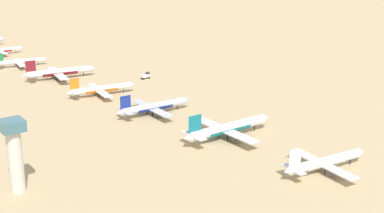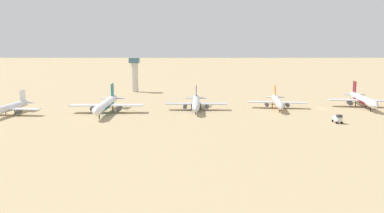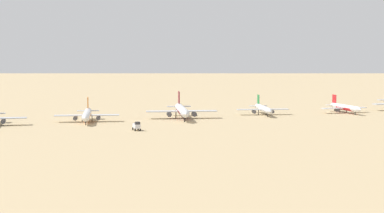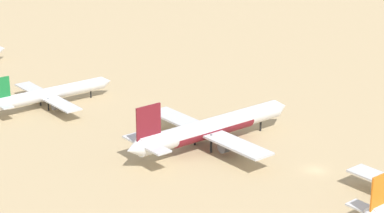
% 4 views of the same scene
% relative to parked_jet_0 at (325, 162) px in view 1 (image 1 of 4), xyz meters
% --- Properties ---
extents(ground_plane, '(1938.43, 1938.43, 0.00)m').
position_rel_parked_jet_0_xyz_m(ground_plane, '(-18.00, 158.44, -3.63)').
color(ground_plane, tan).
extents(parked_jet_0, '(37.82, 30.82, 10.90)m').
position_rel_parked_jet_0_xyz_m(parked_jet_0, '(0.00, 0.00, 0.00)').
color(parked_jet_0, white).
rests_on(parked_jet_0, ground).
extents(parked_jet_1, '(45.38, 36.74, 13.12)m').
position_rel_parked_jet_0_xyz_m(parked_jet_1, '(-6.13, 46.01, 0.74)').
color(parked_jet_1, white).
rests_on(parked_jet_1, ground).
extents(parked_jet_2, '(39.74, 32.23, 11.47)m').
position_rel_parked_jet_0_xyz_m(parked_jet_2, '(-13.80, 90.96, 0.19)').
color(parked_jet_2, silver).
rests_on(parked_jet_2, ground).
extents(parked_jet_3, '(37.96, 30.99, 10.96)m').
position_rel_parked_jet_0_xyz_m(parked_jet_3, '(-19.18, 134.62, 0.02)').
color(parked_jet_3, silver).
rests_on(parked_jet_3, ground).
extents(parked_jet_4, '(44.00, 35.95, 12.71)m').
position_rel_parked_jet_0_xyz_m(parked_jet_4, '(-22.54, 181.96, 0.60)').
color(parked_jet_4, silver).
rests_on(parked_jet_4, ground).
extents(parked_jet_5, '(34.34, 28.07, 9.92)m').
position_rel_parked_jet_0_xyz_m(parked_jet_5, '(-30.13, 228.30, -0.29)').
color(parked_jet_5, silver).
rests_on(parked_jet_5, ground).
extents(parked_jet_6, '(32.41, 26.27, 9.36)m').
position_rel_parked_jet_0_xyz_m(parked_jet_6, '(-28.34, 275.31, -0.51)').
color(parked_jet_6, white).
rests_on(parked_jet_6, ground).
extents(service_truck, '(5.34, 2.98, 3.90)m').
position_rel_parked_jet_0_xyz_m(service_truck, '(19.01, 152.00, -1.55)').
color(service_truck, silver).
rests_on(service_truck, ground).
extents(control_tower, '(7.20, 7.20, 24.51)m').
position_rel_parked_jet_0_xyz_m(control_tower, '(-92.53, 48.27, 10.25)').
color(control_tower, beige).
rests_on(control_tower, ground).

